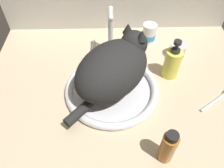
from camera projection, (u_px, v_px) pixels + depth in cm
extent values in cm
cube|color=#CCB793|center=(121.00, 87.00, 85.48)|extent=(103.52, 73.12, 3.00)
cube|color=beige|center=(117.00, 3.00, 99.50)|extent=(103.52, 2.40, 31.37)
torus|color=white|center=(112.00, 89.00, 81.20)|extent=(34.43, 34.43, 2.79)
cylinder|color=white|center=(112.00, 91.00, 82.03)|extent=(30.24, 30.24, 0.60)
cylinder|color=silver|center=(111.00, 49.00, 96.33)|extent=(4.00, 4.00, 2.14)
cylinder|color=silver|center=(110.00, 29.00, 88.66)|extent=(2.00, 2.00, 18.18)
sphere|color=silver|center=(110.00, 9.00, 81.79)|extent=(2.20, 2.20, 2.20)
cylinder|color=silver|center=(111.00, 13.00, 79.73)|extent=(2.00, 6.30, 2.00)
sphere|color=silver|center=(111.00, 18.00, 77.66)|extent=(2.10, 2.10, 2.10)
cylinder|color=silver|center=(95.00, 50.00, 96.42)|extent=(3.20, 3.20, 1.60)
cone|color=silver|center=(95.00, 44.00, 93.93)|extent=(2.88, 2.88, 4.99)
cylinder|color=silver|center=(126.00, 49.00, 96.65)|extent=(3.20, 3.20, 1.60)
cone|color=silver|center=(126.00, 43.00, 94.16)|extent=(2.88, 2.88, 4.99)
ellipsoid|color=black|center=(112.00, 70.00, 73.77)|extent=(34.18, 34.84, 16.87)
sphere|color=black|center=(134.00, 44.00, 76.68)|extent=(9.61, 9.61, 9.61)
cone|color=black|center=(128.00, 28.00, 74.01)|extent=(3.65, 3.65, 3.60)
cone|color=black|center=(142.00, 35.00, 71.55)|extent=(3.65, 3.65, 3.60)
ellipsoid|color=silver|center=(140.00, 41.00, 79.20)|extent=(4.93, 4.84, 3.07)
ellipsoid|color=silver|center=(130.00, 56.00, 79.48)|extent=(13.53, 13.34, 9.28)
cylinder|color=black|center=(80.00, 112.00, 71.00)|extent=(10.12, 10.71, 3.20)
cylinder|color=#B2B5BA|center=(177.00, 51.00, 93.12)|extent=(6.49, 6.49, 5.04)
cylinder|color=silver|center=(179.00, 46.00, 90.84)|extent=(6.62, 6.62, 1.00)
cylinder|color=#B2661E|center=(168.00, 148.00, 61.47)|extent=(4.42, 4.42, 11.51)
cylinder|color=black|center=(172.00, 137.00, 56.44)|extent=(3.31, 3.31, 1.80)
cylinder|color=white|center=(149.00, 35.00, 99.09)|extent=(5.80, 5.80, 6.86)
cylinder|color=#338CD1|center=(149.00, 36.00, 99.50)|extent=(5.97, 5.97, 2.74)
cylinder|color=white|center=(150.00, 27.00, 95.77)|extent=(6.09, 6.09, 1.92)
cylinder|color=#E5DB4C|center=(172.00, 64.00, 83.29)|extent=(6.07, 6.07, 11.82)
cylinder|color=black|center=(176.00, 51.00, 78.37)|extent=(3.34, 3.34, 1.20)
cylinder|color=black|center=(177.00, 47.00, 77.01)|extent=(1.21, 1.21, 2.41)
cylinder|color=black|center=(178.00, 42.00, 75.64)|extent=(2.73, 2.73, 1.20)
cylinder|color=silver|center=(214.00, 102.00, 78.31)|extent=(11.50, 8.09, 1.00)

